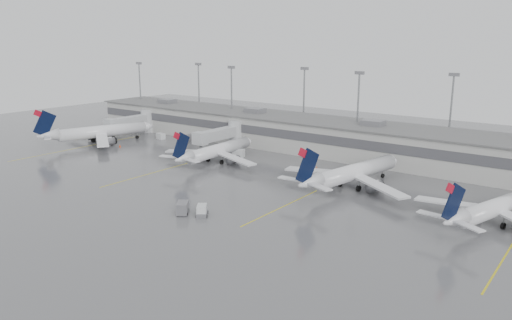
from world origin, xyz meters
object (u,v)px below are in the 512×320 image
Objects in this scene: jet_far_left at (97,132)px; jet_far_right at (494,208)px; jet_mid_right at (351,172)px; baggage_tug at (202,212)px; jet_mid_left at (216,150)px.

jet_far_right is at bearing 16.23° from jet_far_left.
jet_far_right is at bearing 1.08° from jet_mid_right.
jet_far_right is (26.47, -4.46, -0.38)m from jet_mid_right.
jet_far_right is at bearing -5.19° from baggage_tug.
jet_mid_left is (40.47, 3.08, -0.43)m from jet_far_left.
jet_mid_right is at bearing 29.23° from baggage_tug.
jet_mid_left is at bearing -166.63° from jet_far_right.
jet_far_right is 8.17× the size of baggage_tug.
jet_far_left is 101.51m from jet_far_right.
jet_far_left is 1.12× the size of jet_mid_left.
jet_far_left is 40.59m from jet_mid_left.
jet_far_left reaches higher than jet_mid_right.
baggage_tug is (21.88, -28.58, -2.20)m from jet_mid_left.
jet_far_right is (61.03, -4.40, -0.11)m from jet_mid_left.
jet_mid_right is 31.41m from baggage_tug.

